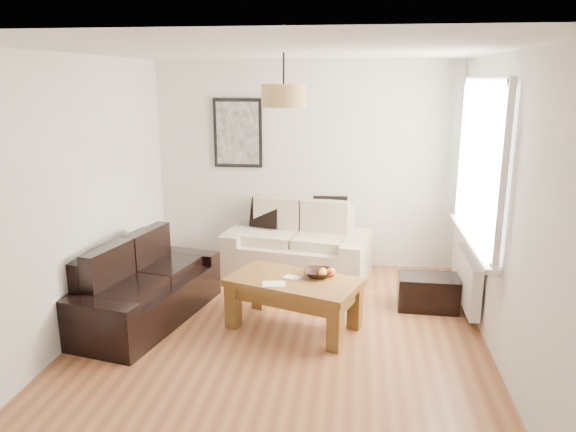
# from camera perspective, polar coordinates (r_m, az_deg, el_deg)

# --- Properties ---
(floor) EXTENTS (4.50, 4.50, 0.00)m
(floor) POSITION_cam_1_polar(r_m,az_deg,el_deg) (5.27, -0.86, -12.76)
(floor) COLOR brown
(floor) RESTS_ON ground
(ceiling) EXTENTS (3.80, 4.50, 0.00)m
(ceiling) POSITION_cam_1_polar(r_m,az_deg,el_deg) (4.70, -0.98, 16.76)
(ceiling) COLOR white
(ceiling) RESTS_ON floor
(wall_back) EXTENTS (3.80, 0.04, 2.60)m
(wall_back) POSITION_cam_1_polar(r_m,az_deg,el_deg) (7.02, 1.73, 5.27)
(wall_back) COLOR silver
(wall_back) RESTS_ON floor
(wall_front) EXTENTS (3.80, 0.04, 2.60)m
(wall_front) POSITION_cam_1_polar(r_m,az_deg,el_deg) (2.72, -7.83, -9.58)
(wall_front) COLOR silver
(wall_front) RESTS_ON floor
(wall_left) EXTENTS (0.04, 4.50, 2.60)m
(wall_left) POSITION_cam_1_polar(r_m,az_deg,el_deg) (5.43, -21.20, 1.65)
(wall_left) COLOR silver
(wall_left) RESTS_ON floor
(wall_right) EXTENTS (0.04, 4.50, 2.60)m
(wall_right) POSITION_cam_1_polar(r_m,az_deg,el_deg) (4.93, 21.51, 0.42)
(wall_right) COLOR silver
(wall_right) RESTS_ON floor
(window_bay) EXTENTS (0.14, 1.90, 1.60)m
(window_bay) POSITION_cam_1_polar(r_m,az_deg,el_deg) (5.63, 19.49, 5.33)
(window_bay) COLOR white
(window_bay) RESTS_ON wall_right
(radiator) EXTENTS (0.10, 0.90, 0.52)m
(radiator) POSITION_cam_1_polar(r_m,az_deg,el_deg) (5.92, 18.13, -6.38)
(radiator) COLOR white
(radiator) RESTS_ON wall_right
(poster) EXTENTS (0.62, 0.04, 0.87)m
(poster) POSITION_cam_1_polar(r_m,az_deg,el_deg) (7.07, -5.21, 8.56)
(poster) COLOR black
(poster) RESTS_ON wall_back
(pendant_shade) EXTENTS (0.40, 0.40, 0.20)m
(pendant_shade) POSITION_cam_1_polar(r_m,az_deg,el_deg) (5.00, -0.45, 12.37)
(pendant_shade) COLOR tan
(pendant_shade) RESTS_ON ceiling
(loveseat_cream) EXTENTS (1.86, 1.22, 0.86)m
(loveseat_cream) POSITION_cam_1_polar(r_m,az_deg,el_deg) (6.76, 0.98, -2.66)
(loveseat_cream) COLOR beige
(loveseat_cream) RESTS_ON floor
(sofa_leather) EXTENTS (1.19, 1.89, 0.76)m
(sofa_leather) POSITION_cam_1_polar(r_m,az_deg,el_deg) (5.75, -14.77, -6.76)
(sofa_leather) COLOR black
(sofa_leather) RESTS_ON floor
(coffee_table) EXTENTS (1.39, 1.05, 0.50)m
(coffee_table) POSITION_cam_1_polar(r_m,az_deg,el_deg) (5.42, 0.62, -9.03)
(coffee_table) COLOR brown
(coffee_table) RESTS_ON floor
(ottoman) EXTENTS (0.63, 0.42, 0.36)m
(ottoman) POSITION_cam_1_polar(r_m,az_deg,el_deg) (6.07, 14.27, -7.64)
(ottoman) COLOR black
(ottoman) RESTS_ON floor
(cushion_left) EXTENTS (0.39, 0.22, 0.37)m
(cushion_left) POSITION_cam_1_polar(r_m,az_deg,el_deg) (6.94, -2.35, 0.30)
(cushion_left) COLOR black
(cushion_left) RESTS_ON loveseat_cream
(cushion_right) EXTENTS (0.43, 0.14, 0.42)m
(cushion_right) POSITION_cam_1_polar(r_m,az_deg,el_deg) (6.85, 4.37, 0.30)
(cushion_right) COLOR black
(cushion_right) RESTS_ON loveseat_cream
(fruit_bowl) EXTENTS (0.30, 0.30, 0.07)m
(fruit_bowl) POSITION_cam_1_polar(r_m,az_deg,el_deg) (5.38, 3.12, -5.95)
(fruit_bowl) COLOR black
(fruit_bowl) RESTS_ON coffee_table
(orange_a) EXTENTS (0.10, 0.10, 0.08)m
(orange_a) POSITION_cam_1_polar(r_m,az_deg,el_deg) (5.36, 3.61, -5.97)
(orange_a) COLOR orange
(orange_a) RESTS_ON fruit_bowl
(orange_b) EXTENTS (0.10, 0.10, 0.09)m
(orange_b) POSITION_cam_1_polar(r_m,az_deg,el_deg) (5.40, 4.48, -5.83)
(orange_b) COLOR orange
(orange_b) RESTS_ON fruit_bowl
(orange_c) EXTENTS (0.10, 0.10, 0.09)m
(orange_c) POSITION_cam_1_polar(r_m,az_deg,el_deg) (5.40, 3.61, -5.81)
(orange_c) COLOR orange
(orange_c) RESTS_ON fruit_bowl
(papers) EXTENTS (0.24, 0.18, 0.01)m
(papers) POSITION_cam_1_polar(r_m,az_deg,el_deg) (5.19, -1.48, -7.06)
(papers) COLOR white
(papers) RESTS_ON coffee_table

